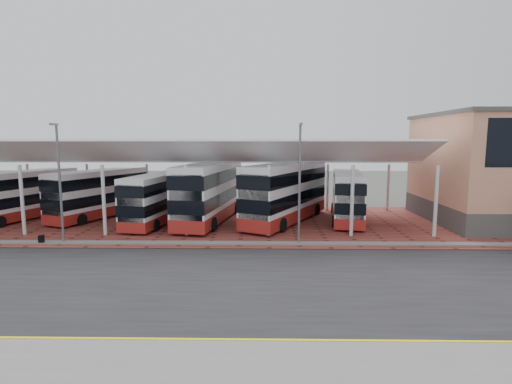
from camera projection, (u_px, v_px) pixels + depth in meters
ground at (271, 276)px, 20.70m from camera, size 140.00×140.00×0.00m
road at (271, 283)px, 19.71m from camera, size 120.00×14.00×0.02m
forecourt at (292, 223)px, 33.55m from camera, size 72.00×16.00×0.06m
sidewalk at (277, 377)px, 11.77m from camera, size 120.00×4.00×0.14m
north_kerb at (269, 244)px, 26.84m from camera, size 120.00×0.80×0.14m
yellow_line_near at (275, 344)px, 13.76m from camera, size 120.00×0.12×0.01m
yellow_line_far at (275, 340)px, 14.05m from camera, size 120.00×0.12×0.01m
canopy at (197, 154)px, 33.85m from camera, size 37.00×11.63×7.07m
lamp_west at (59, 180)px, 26.58m from camera, size 0.16×0.90×8.07m
lamp_east at (300, 180)px, 26.31m from camera, size 0.16×0.90×8.07m
bus_0 at (24, 195)px, 34.95m from camera, size 5.55×10.50×4.24m
bus_1 at (101, 194)px, 35.83m from camera, size 6.27×10.45×4.27m
bus_2 at (159, 198)px, 33.58m from camera, size 3.95×10.22×4.11m
bus_3 at (210, 192)px, 34.13m from camera, size 4.74×12.37×4.98m
bus_4 at (286, 193)px, 33.88m from camera, size 7.95×12.02×4.98m
bus_5 at (347, 196)px, 34.63m from camera, size 3.90×10.38×4.18m
suitcase at (41, 239)px, 26.86m from camera, size 0.33×0.24×0.57m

